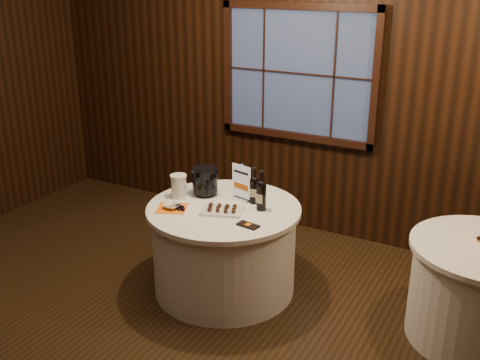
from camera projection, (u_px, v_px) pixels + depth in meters
The scene contains 14 objects.
ground at pixel (155, 352), 4.08m from camera, with size 6.00×6.00×0.00m, color black.
back_wall at pixel (299, 84), 5.57m from camera, with size 6.00×0.10×3.00m.
main_table at pixel (224, 248), 4.76m from camera, with size 1.28×1.28×0.77m.
side_table at pixel (480, 293), 4.10m from camera, with size 1.08×1.08×0.77m.
sign_stand at pixel (242, 188), 4.73m from camera, with size 0.20×0.13×0.32m.
port_bottle_left at pixel (254, 188), 4.66m from camera, with size 0.07×0.08×0.31m.
port_bottle_right at pixel (261, 193), 4.52m from camera, with size 0.08×0.08×0.34m.
ice_bucket at pixel (205, 181), 4.83m from camera, with size 0.24×0.24×0.24m.
chocolate_plate at pixel (222, 210), 4.52m from camera, with size 0.38×0.32×0.05m.
chocolate_box at pixel (248, 225), 4.28m from camera, with size 0.17×0.09×0.01m, color black.
grape_bunch at pixel (182, 207), 4.58m from camera, with size 0.17×0.11×0.04m.
glass_pitcher at pixel (179, 186), 4.79m from camera, with size 0.19×0.14×0.20m.
orange_napkin at pixel (172, 208), 4.60m from camera, with size 0.24×0.24×0.00m, color orange.
cracker_bowl at pixel (172, 206), 4.59m from camera, with size 0.14×0.14×0.03m, color silver.
Camera 1 is at (2.17, -2.66, 2.60)m, focal length 42.00 mm.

